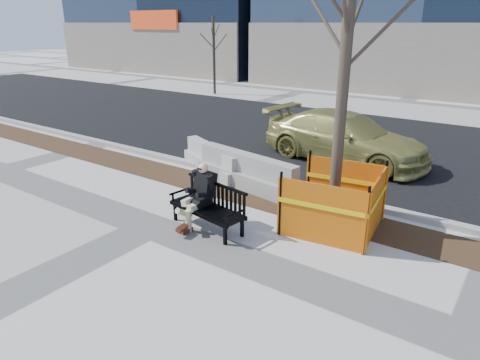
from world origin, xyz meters
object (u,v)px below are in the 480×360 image
at_px(bench, 208,228).
at_px(sedan, 343,161).
at_px(jersey_barrier_left, 213,172).
at_px(seated_man, 201,224).
at_px(jersey_barrier_right, 247,187).
at_px(tree_fence, 332,227).

height_order(bench, sedan, sedan).
bearing_deg(jersey_barrier_left, sedan, 74.38).
height_order(seated_man, jersey_barrier_right, seated_man).
xyz_separation_m(seated_man, sedan, (0.70, 5.94, 0.00)).
distance_m(seated_man, jersey_barrier_left, 3.36).
xyz_separation_m(bench, jersey_barrier_right, (-0.68, 2.43, 0.00)).
xyz_separation_m(bench, seated_man, (-0.24, 0.09, 0.00)).
bearing_deg(sedan, tree_fence, -153.84).
bearing_deg(jersey_barrier_left, tree_fence, 6.61).
height_order(bench, tree_fence, tree_fence).
bearing_deg(bench, seated_man, 169.17).
bearing_deg(seated_man, tree_fence, 41.30).
bearing_deg(jersey_barrier_right, bench, -64.71).
relative_size(seated_man, jersey_barrier_right, 0.42).
distance_m(sedan, jersey_barrier_left, 4.11).
bearing_deg(seated_man, sedan, 92.43).
height_order(jersey_barrier_left, jersey_barrier_right, jersey_barrier_right).
distance_m(tree_fence, jersey_barrier_left, 4.42).
xyz_separation_m(tree_fence, sedan, (-1.61, 4.48, 0.00)).
height_order(sedan, jersey_barrier_right, sedan).
bearing_deg(seated_man, bench, -10.83).
bearing_deg(jersey_barrier_left, bench, -29.21).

